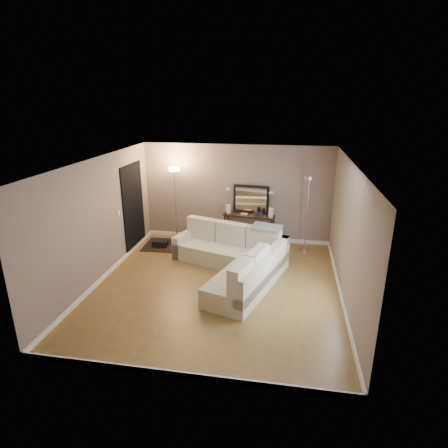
% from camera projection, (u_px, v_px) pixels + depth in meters
% --- Properties ---
extents(floor, '(5.00, 5.50, 0.01)m').
position_uv_depth(floor, '(217.00, 286.00, 7.82)').
color(floor, brown).
rests_on(floor, ground).
extents(ceiling, '(5.00, 5.50, 0.01)m').
position_uv_depth(ceiling, '(217.00, 161.00, 6.98)').
color(ceiling, white).
rests_on(ceiling, ground).
extents(wall_back, '(5.00, 0.02, 2.60)m').
position_uv_depth(wall_back, '(237.00, 194.00, 9.97)').
color(wall_back, gray).
rests_on(wall_back, ground).
extents(wall_front, '(5.00, 0.02, 2.60)m').
position_uv_depth(wall_front, '(177.00, 297.00, 4.83)').
color(wall_front, gray).
rests_on(wall_front, ground).
extents(wall_left, '(0.02, 5.50, 2.60)m').
position_uv_depth(wall_left, '(99.00, 220.00, 7.81)').
color(wall_left, gray).
rests_on(wall_left, ground).
extents(wall_right, '(0.02, 5.50, 2.60)m').
position_uv_depth(wall_right, '(349.00, 235.00, 6.99)').
color(wall_right, gray).
rests_on(wall_right, ground).
extents(baseboard_back, '(5.00, 0.03, 0.10)m').
position_uv_depth(baseboard_back, '(236.00, 238.00, 10.35)').
color(baseboard_back, white).
rests_on(baseboard_back, ground).
extents(baseboard_front, '(5.00, 0.03, 0.10)m').
position_uv_depth(baseboard_front, '(181.00, 374.00, 5.25)').
color(baseboard_front, white).
rests_on(baseboard_front, ground).
extents(baseboard_left, '(0.03, 5.50, 0.10)m').
position_uv_depth(baseboard_left, '(106.00, 275.00, 8.21)').
color(baseboard_left, white).
rests_on(baseboard_left, ground).
extents(baseboard_right, '(0.03, 5.50, 0.10)m').
position_uv_depth(baseboard_right, '(341.00, 294.00, 7.40)').
color(baseboard_right, white).
rests_on(baseboard_right, ground).
extents(doorway, '(0.02, 1.20, 2.20)m').
position_uv_depth(doorway, '(134.00, 207.00, 9.45)').
color(doorway, black).
rests_on(doorway, ground).
extents(switch_plate, '(0.02, 0.08, 0.12)m').
position_uv_depth(switch_plate, '(119.00, 213.00, 8.63)').
color(switch_plate, white).
rests_on(switch_plate, ground).
extents(sectional_sofa, '(2.79, 3.21, 0.93)m').
position_uv_depth(sectional_sofa, '(235.00, 259.00, 8.30)').
color(sectional_sofa, beige).
rests_on(sectional_sofa, floor).
extents(throw_blanket, '(0.74, 0.55, 0.09)m').
position_uv_depth(throw_blanket, '(267.00, 227.00, 8.44)').
color(throw_blanket, slate).
rests_on(throw_blanket, sectional_sofa).
extents(console_table, '(1.38, 0.53, 0.83)m').
position_uv_depth(console_table, '(246.00, 227.00, 9.91)').
color(console_table, black).
rests_on(console_table, floor).
extents(leaning_mirror, '(0.95, 0.16, 0.74)m').
position_uv_depth(leaning_mirror, '(251.00, 199.00, 9.81)').
color(leaning_mirror, black).
rests_on(leaning_mirror, console_table).
extents(table_decor, '(0.57, 0.17, 0.13)m').
position_uv_depth(table_decor, '(249.00, 214.00, 9.73)').
color(table_decor, orange).
rests_on(table_decor, console_table).
extents(flower_vase_left, '(0.16, 0.14, 0.71)m').
position_uv_depth(flower_vase_left, '(228.00, 202.00, 9.84)').
color(flower_vase_left, silver).
rests_on(flower_vase_left, console_table).
extents(flower_vase_right, '(0.16, 0.14, 0.71)m').
position_uv_depth(flower_vase_right, '(271.00, 206.00, 9.52)').
color(flower_vase_right, silver).
rests_on(flower_vase_right, console_table).
extents(floor_lamp_lit, '(0.30, 0.30, 2.02)m').
position_uv_depth(floor_lamp_lit, '(175.00, 190.00, 9.82)').
color(floor_lamp_lit, silver).
rests_on(floor_lamp_lit, floor).
extents(floor_lamp_unlit, '(0.31, 0.31, 1.96)m').
position_uv_depth(floor_lamp_unlit, '(308.00, 199.00, 9.15)').
color(floor_lamp_unlit, silver).
rests_on(floor_lamp_unlit, floor).
extents(charcoal_rug, '(1.36, 1.04, 0.02)m').
position_uv_depth(charcoal_rug, '(170.00, 245.00, 9.93)').
color(charcoal_rug, black).
rests_on(charcoal_rug, floor).
extents(black_bag, '(0.38, 0.28, 0.24)m').
position_uv_depth(black_bag, '(160.00, 245.00, 9.85)').
color(black_bag, black).
rests_on(black_bag, charcoal_rug).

